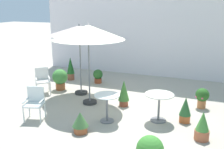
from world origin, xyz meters
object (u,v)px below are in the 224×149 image
object	(u,v)px
potted_plant_6	(60,78)
potted_plant_8	(80,122)
cafe_table_1	(159,102)
potted_plant_7	(202,97)
potted_plant_5	(185,110)
patio_chair_0	(35,101)
patio_umbrella_1	(79,31)
potted_plant_2	(98,76)
patio_chair_1	(42,79)
potted_plant_1	(71,68)
potted_plant_4	(124,92)
cafe_table_0	(107,103)
potted_plant_0	(202,126)
patio_umbrella_0	(88,33)

from	to	relation	value
potted_plant_6	potted_plant_8	size ratio (longest dim) A/B	1.43
cafe_table_1	potted_plant_7	world-z (taller)	cafe_table_1
potted_plant_5	potted_plant_7	xyz separation A→B (m)	(0.36, 1.20, 0.00)
patio_chair_0	patio_umbrella_1	bearing A→B (deg)	85.17
potted_plant_2	patio_chair_1	bearing A→B (deg)	-126.53
potted_plant_1	potted_plant_7	distance (m)	5.34
patio_chair_1	potted_plant_2	distance (m)	2.22
patio_chair_0	potted_plant_7	distance (m)	4.84
cafe_table_1	potted_plant_2	bearing A→B (deg)	138.58
cafe_table_1	potted_plant_4	world-z (taller)	potted_plant_4
patio_umbrella_1	potted_plant_7	bearing A→B (deg)	2.36
patio_chair_0	potted_plant_2	size ratio (longest dim) A/B	1.64
cafe_table_1	patio_chair_0	xyz separation A→B (m)	(-3.14, -1.08, -0.02)
patio_chair_0	potted_plant_4	world-z (taller)	patio_chair_0
potted_plant_7	patio_chair_1	bearing A→B (deg)	-174.04
potted_plant_5	potted_plant_8	world-z (taller)	potted_plant_5
cafe_table_0	cafe_table_1	size ratio (longest dim) A/B	0.98
patio_umbrella_1	potted_plant_7	world-z (taller)	patio_umbrella_1
patio_chair_0	potted_plant_5	world-z (taller)	patio_chair_0
potted_plant_0	patio_chair_0	bearing A→B (deg)	-174.24
potted_plant_6	potted_plant_1	bearing A→B (deg)	102.87
cafe_table_1	potted_plant_4	xyz separation A→B (m)	(-1.20, 0.66, -0.09)
patio_umbrella_1	potted_plant_5	size ratio (longest dim) A/B	3.48
cafe_table_0	patio_chair_1	bearing A→B (deg)	155.73
patio_chair_1	potted_plant_2	world-z (taller)	patio_chair_1
potted_plant_0	potted_plant_5	world-z (taller)	same
patio_umbrella_1	potted_plant_1	bearing A→B (deg)	130.85
potted_plant_2	potted_plant_8	xyz separation A→B (m)	(1.31, -3.95, -0.01)
patio_umbrella_1	cafe_table_1	bearing A→B (deg)	-22.11
patio_umbrella_0	potted_plant_1	distance (m)	3.32
patio_chair_0	potted_plant_5	distance (m)	4.01
potted_plant_0	potted_plant_6	size ratio (longest dim) A/B	0.91
patio_chair_1	potted_plant_1	size ratio (longest dim) A/B	0.93
cafe_table_0	potted_plant_2	world-z (taller)	cafe_table_0
potted_plant_8	potted_plant_6	bearing A→B (deg)	129.82
potted_plant_1	potted_plant_6	distance (m)	1.30
patio_umbrella_0	patio_umbrella_1	size ratio (longest dim) A/B	1.04
cafe_table_1	patio_umbrella_0	bearing A→B (deg)	167.91
potted_plant_7	potted_plant_6	bearing A→B (deg)	-179.69
cafe_table_1	potted_plant_8	size ratio (longest dim) A/B	1.43
potted_plant_5	potted_plant_8	xyz separation A→B (m)	(-2.30, -1.52, -0.07)
patio_chair_1	potted_plant_1	world-z (taller)	potted_plant_1
cafe_table_1	potted_plant_0	xyz separation A→B (m)	(1.14, -0.65, -0.20)
cafe_table_1	potted_plant_0	distance (m)	1.32
patio_chair_1	potted_plant_8	bearing A→B (deg)	-39.59
potted_plant_5	potted_plant_4	bearing A→B (deg)	165.35
potted_plant_1	potted_plant_4	bearing A→B (deg)	-33.31
potted_plant_2	potted_plant_7	world-z (taller)	potted_plant_7
potted_plant_2	potted_plant_1	bearing A→B (deg)	179.44
potted_plant_2	cafe_table_1	bearing A→B (deg)	-41.42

